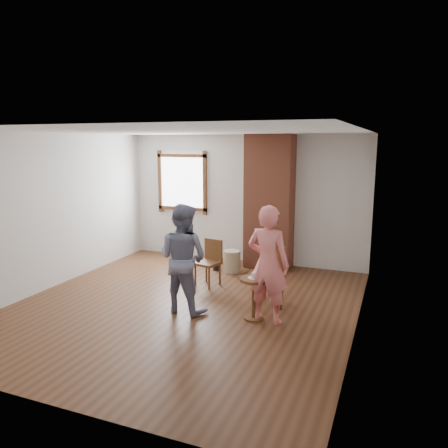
{
  "coord_description": "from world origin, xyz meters",
  "views": [
    {
      "loc": [
        2.89,
        -5.62,
        2.46
      ],
      "look_at": [
        0.33,
        0.8,
        1.15
      ],
      "focal_mm": 35.0,
      "sensor_mm": 36.0,
      "label": 1
    }
  ],
  "objects_px": {
    "stoneware_crock": "(232,261)",
    "dining_chair_right": "(272,273)",
    "person_pink": "(268,264)",
    "side_table": "(254,292)",
    "man": "(183,258)",
    "dining_chair_left": "(210,260)"
  },
  "relations": [
    {
      "from": "stoneware_crock",
      "to": "dining_chair_right",
      "type": "bearing_deg",
      "value": -48.97
    },
    {
      "from": "dining_chair_right",
      "to": "person_pink",
      "type": "xyz_separation_m",
      "value": [
        0.13,
        -0.68,
        0.33
      ]
    },
    {
      "from": "side_table",
      "to": "man",
      "type": "distance_m",
      "value": 1.13
    },
    {
      "from": "dining_chair_right",
      "to": "side_table",
      "type": "bearing_deg",
      "value": -107.3
    },
    {
      "from": "man",
      "to": "dining_chair_left",
      "type": "bearing_deg",
      "value": -77.08
    },
    {
      "from": "dining_chair_left",
      "to": "person_pink",
      "type": "height_order",
      "value": "person_pink"
    },
    {
      "from": "stoneware_crock",
      "to": "side_table",
      "type": "relative_size",
      "value": 0.7
    },
    {
      "from": "stoneware_crock",
      "to": "dining_chair_right",
      "type": "relative_size",
      "value": 0.48
    },
    {
      "from": "person_pink",
      "to": "dining_chair_right",
      "type": "bearing_deg",
      "value": -71.92
    },
    {
      "from": "dining_chair_right",
      "to": "person_pink",
      "type": "relative_size",
      "value": 0.54
    },
    {
      "from": "dining_chair_left",
      "to": "person_pink",
      "type": "distance_m",
      "value": 1.84
    },
    {
      "from": "dining_chair_right",
      "to": "person_pink",
      "type": "distance_m",
      "value": 0.77
    },
    {
      "from": "dining_chair_left",
      "to": "dining_chair_right",
      "type": "relative_size",
      "value": 0.91
    },
    {
      "from": "dining_chair_left",
      "to": "man",
      "type": "bearing_deg",
      "value": -70.1
    },
    {
      "from": "man",
      "to": "person_pink",
      "type": "relative_size",
      "value": 0.97
    },
    {
      "from": "dining_chair_right",
      "to": "person_pink",
      "type": "height_order",
      "value": "person_pink"
    },
    {
      "from": "dining_chair_left",
      "to": "side_table",
      "type": "bearing_deg",
      "value": -29.92
    },
    {
      "from": "dining_chair_left",
      "to": "person_pink",
      "type": "relative_size",
      "value": 0.49
    },
    {
      "from": "stoneware_crock",
      "to": "person_pink",
      "type": "relative_size",
      "value": 0.25
    },
    {
      "from": "man",
      "to": "stoneware_crock",
      "type": "bearing_deg",
      "value": -81.76
    },
    {
      "from": "stoneware_crock",
      "to": "side_table",
      "type": "xyz_separation_m",
      "value": [
        1.08,
        -1.99,
        0.19
      ]
    },
    {
      "from": "dining_chair_left",
      "to": "dining_chair_right",
      "type": "distance_m",
      "value": 1.33
    }
  ]
}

